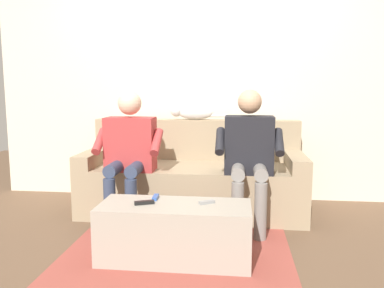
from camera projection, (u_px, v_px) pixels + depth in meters
The scene contains 11 objects.
ground_plane at pixel (183, 238), 3.18m from camera, with size 8.00×8.00×0.00m, color brown.
back_wall at pixel (199, 85), 4.24m from camera, with size 4.40×0.06×2.44m, color beige.
couch at pixel (193, 180), 3.85m from camera, with size 2.09×0.82×0.87m.
coffee_table at pixel (175, 232), 2.76m from camera, with size 1.05×0.43×0.40m.
person_left_seated at pixel (249, 150), 3.36m from camera, with size 0.57×0.54×1.18m.
person_right_seated at pixel (129, 149), 3.46m from camera, with size 0.58×0.51×1.16m.
cat_on_backrest at pixel (192, 112), 4.05m from camera, with size 0.58×0.12×0.15m.
remote_gray at pixel (207, 202), 2.74m from camera, with size 0.11×0.03×0.02m, color gray.
remote_black at pixel (144, 203), 2.73m from camera, with size 0.14×0.03×0.03m, color black.
remote_blue at pixel (155, 197), 2.86m from camera, with size 0.12×0.03×0.02m, color #3860B7.
floor_rug at pixel (178, 251), 2.92m from camera, with size 1.65×1.44×0.01m, color #9E473D.
Camera 1 is at (-0.42, 3.61, 1.20)m, focal length 37.06 mm.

